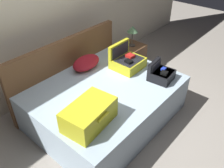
{
  "coord_description": "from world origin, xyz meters",
  "views": [
    {
      "loc": [
        -1.87,
        -1.34,
        2.43
      ],
      "look_at": [
        0.0,
        0.29,
        0.65
      ],
      "focal_mm": 37.43,
      "sensor_mm": 36.0,
      "label": 1
    }
  ],
  "objects_px": {
    "bed": "(106,102)",
    "nightstand": "(131,58)",
    "hard_case_medium": "(127,61)",
    "hard_case_large": "(89,115)",
    "pillow_near_headboard": "(86,63)",
    "table_lamp": "(133,30)",
    "hard_case_small": "(161,74)"
  },
  "relations": [
    {
      "from": "hard_case_medium",
      "to": "table_lamp",
      "type": "bearing_deg",
      "value": 30.85
    },
    {
      "from": "bed",
      "to": "hard_case_medium",
      "type": "xyz_separation_m",
      "value": [
        0.59,
        0.1,
        0.38
      ]
    },
    {
      "from": "hard_case_medium",
      "to": "table_lamp",
      "type": "height_order",
      "value": "hard_case_medium"
    },
    {
      "from": "bed",
      "to": "pillow_near_headboard",
      "type": "relative_size",
      "value": 4.25
    },
    {
      "from": "pillow_near_headboard",
      "to": "table_lamp",
      "type": "height_order",
      "value": "table_lamp"
    },
    {
      "from": "hard_case_large",
      "to": "bed",
      "type": "bearing_deg",
      "value": 20.84
    },
    {
      "from": "hard_case_small",
      "to": "pillow_near_headboard",
      "type": "distance_m",
      "value": 1.11
    },
    {
      "from": "hard_case_medium",
      "to": "nightstand",
      "type": "height_order",
      "value": "hard_case_medium"
    },
    {
      "from": "bed",
      "to": "hard_case_large",
      "type": "height_order",
      "value": "hard_case_large"
    },
    {
      "from": "table_lamp",
      "to": "hard_case_small",
      "type": "bearing_deg",
      "value": -122.48
    },
    {
      "from": "pillow_near_headboard",
      "to": "table_lamp",
      "type": "bearing_deg",
      "value": -0.69
    },
    {
      "from": "bed",
      "to": "nightstand",
      "type": "relative_size",
      "value": 3.73
    },
    {
      "from": "bed",
      "to": "hard_case_large",
      "type": "bearing_deg",
      "value": -152.28
    },
    {
      "from": "bed",
      "to": "table_lamp",
      "type": "height_order",
      "value": "table_lamp"
    },
    {
      "from": "bed",
      "to": "nightstand",
      "type": "height_order",
      "value": "bed"
    },
    {
      "from": "hard_case_small",
      "to": "nightstand",
      "type": "xyz_separation_m",
      "value": [
        0.62,
        0.97,
        -0.38
      ]
    },
    {
      "from": "nightstand",
      "to": "bed",
      "type": "bearing_deg",
      "value": -158.04
    },
    {
      "from": "pillow_near_headboard",
      "to": "table_lamp",
      "type": "relative_size",
      "value": 1.25
    },
    {
      "from": "hard_case_large",
      "to": "hard_case_small",
      "type": "relative_size",
      "value": 1.84
    },
    {
      "from": "hard_case_medium",
      "to": "nightstand",
      "type": "distance_m",
      "value": 0.88
    },
    {
      "from": "hard_case_large",
      "to": "table_lamp",
      "type": "distance_m",
      "value": 2.08
    },
    {
      "from": "bed",
      "to": "hard_case_large",
      "type": "relative_size",
      "value": 3.16
    },
    {
      "from": "hard_case_small",
      "to": "nightstand",
      "type": "height_order",
      "value": "hard_case_small"
    },
    {
      "from": "nightstand",
      "to": "pillow_near_headboard",
      "type": "bearing_deg",
      "value": 179.31
    },
    {
      "from": "bed",
      "to": "pillow_near_headboard",
      "type": "bearing_deg",
      "value": 74.02
    },
    {
      "from": "hard_case_medium",
      "to": "table_lamp",
      "type": "relative_size",
      "value": 1.19
    },
    {
      "from": "table_lamp",
      "to": "hard_case_medium",
      "type": "bearing_deg",
      "value": -148.55
    },
    {
      "from": "nightstand",
      "to": "hard_case_large",
      "type": "bearing_deg",
      "value": -156.08
    },
    {
      "from": "pillow_near_headboard",
      "to": "hard_case_large",
      "type": "bearing_deg",
      "value": -132.32
    },
    {
      "from": "bed",
      "to": "hard_case_large",
      "type": "distance_m",
      "value": 0.82
    },
    {
      "from": "hard_case_large",
      "to": "hard_case_medium",
      "type": "distance_m",
      "value": 1.3
    },
    {
      "from": "bed",
      "to": "table_lamp",
      "type": "distance_m",
      "value": 1.47
    }
  ]
}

